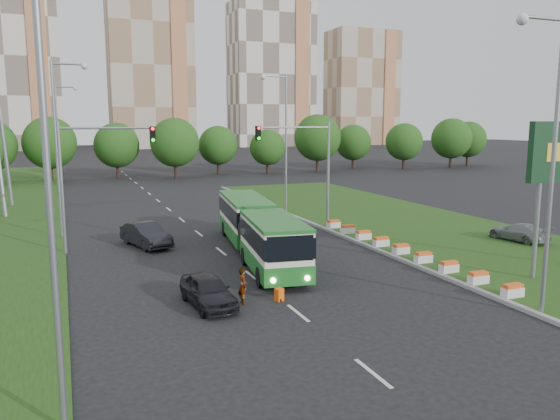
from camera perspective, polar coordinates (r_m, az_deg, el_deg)
name	(u,v)px	position (r m, az deg, el deg)	size (l,w,h in m)	color
ground	(304,271)	(29.79, 2.57, -6.34)	(360.00, 360.00, 0.00)	black
grass_median	(417,227)	(42.96, 14.09, -1.69)	(14.00, 60.00, 0.15)	#1D3F12
median_kerb	(336,233)	(39.35, 5.83, -2.42)	(0.30, 60.00, 0.18)	gray
lane_markings	(177,216)	(47.66, -10.70, -0.62)	(0.20, 100.00, 0.01)	silver
flower_planters	(401,249)	(33.56, 12.52, -3.98)	(1.10, 18.10, 0.60)	silver
traffic_mast_median	(308,158)	(39.87, 2.99, 5.40)	(5.76, 0.32, 8.00)	gray
traffic_mast_left	(89,165)	(35.28, -19.33, 4.41)	(5.76, 0.32, 8.00)	gray
street_lamps	(204,152)	(37.27, -7.99, 6.06)	(36.00, 60.00, 12.00)	gray
tree_line	(216,145)	(84.11, -6.67, 6.73)	(120.00, 8.00, 9.00)	#1B4C14
apartment_tower_cwest	(6,58)	(177.57, -26.68, 14.03)	(28.00, 15.00, 52.00)	beige
apartment_tower_ceast	(150,67)	(179.00, -13.40, 14.36)	(25.00, 15.00, 50.00)	#B9AA95
apartment_tower_east	(271,76)	(189.05, -0.94, 13.86)	(27.00, 15.00, 47.00)	beige
midrise_east	(362,89)	(203.83, 8.53, 12.43)	(24.00, 14.00, 40.00)	#B9AA95
articulated_bus	(255,229)	(32.90, -2.62, -1.97)	(2.49, 15.98, 2.63)	silver
car_left_near	(208,290)	(24.26, -7.55, -8.33)	(1.63, 4.06, 1.38)	black
car_left_far	(146,235)	(36.32, -13.83, -2.53)	(1.62, 4.64, 1.53)	black
car_median	(519,232)	(39.63, 23.67, -2.10)	(1.67, 4.11, 1.19)	gray
pedestrian	(243,286)	(24.33, -3.91, -7.92)	(0.59, 0.39, 1.63)	gray
shopping_trolley	(279,295)	(24.78, -0.09, -8.84)	(0.35, 0.37, 0.59)	#FC5E0D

